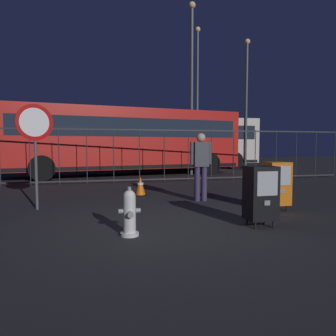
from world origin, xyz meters
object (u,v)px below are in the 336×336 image
object	(u,v)px
pedestrian	(201,163)
traffic_cone	(140,186)
newspaper_box_secondary	(261,193)
street_light_near_left	(192,77)
bus_near	(127,138)
street_light_near_right	(197,89)
fire_hydrant	(129,213)
bus_far	(169,140)
street_light_far_left	(246,95)
stop_sign	(35,134)
newspaper_box_primary	(277,183)

from	to	relation	value
pedestrian	traffic_cone	bearing A→B (deg)	139.04
pedestrian	newspaper_box_secondary	bearing A→B (deg)	-86.50
traffic_cone	street_light_near_left	size ratio (longest dim) A/B	0.07
bus_near	street_light_near_right	size ratio (longest dim) A/B	1.25
fire_hydrant	street_light_near_left	world-z (taller)	street_light_near_left
bus_far	fire_hydrant	bearing A→B (deg)	-104.68
bus_near	street_light_far_left	xyz separation A→B (m)	(7.26, 2.43, 2.62)
newspaper_box_secondary	stop_sign	xyz separation A→B (m)	(-3.91, 2.36, 1.03)
pedestrian	bus_far	xyz separation A→B (m)	(1.92, 11.16, 0.76)
newspaper_box_primary	fire_hydrant	bearing A→B (deg)	-159.85
bus_far	pedestrian	bearing A→B (deg)	-98.37
newspaper_box_secondary	pedestrian	size ratio (longest dim) A/B	0.61
stop_sign	street_light_near_right	distance (m)	14.19
stop_sign	pedestrian	world-z (taller)	stop_sign
newspaper_box_secondary	bus_near	distance (m)	10.02
bus_far	street_light_near_right	size ratio (longest dim) A/B	1.23
fire_hydrant	pedestrian	bearing A→B (deg)	52.01
stop_sign	street_light_near_left	distance (m)	9.63
fire_hydrant	stop_sign	size ratio (longest dim) A/B	0.33
pedestrian	street_light_near_right	size ratio (longest dim) A/B	0.19
street_light_near_right	street_light_far_left	bearing A→B (deg)	-33.64
traffic_cone	street_light_far_left	bearing A→B (deg)	48.70
stop_sign	street_light_near_right	xyz separation A→B (m)	(7.50, 11.59, 3.27)
traffic_cone	bus_near	bearing A→B (deg)	87.36
pedestrian	bus_far	bearing A→B (deg)	80.26
traffic_cone	street_light_near_right	xyz separation A→B (m)	(5.08, 10.22, 4.61)
stop_sign	street_light_near_left	size ratio (longest dim) A/B	0.28
street_light_near_left	street_light_far_left	xyz separation A→B (m)	(4.24, 2.79, -0.22)
pedestrian	street_light_near_left	size ratio (longest dim) A/B	0.21
street_light_far_left	stop_sign	bearing A→B (deg)	-135.03
street_light_near_left	fire_hydrant	bearing A→B (deg)	-112.80
bus_far	street_light_near_left	distance (m)	5.09
stop_sign	traffic_cone	size ratio (longest dim) A/B	4.21
fire_hydrant	newspaper_box_primary	size ratio (longest dim) A/B	0.73
newspaper_box_primary	newspaper_box_secondary	bearing A→B (deg)	-132.00
newspaper_box_secondary	street_light_near_right	xyz separation A→B (m)	(3.59, 13.95, 4.30)
traffic_cone	bus_far	distance (m)	10.62
newspaper_box_secondary	pedestrian	bearing A→B (deg)	93.50
newspaper_box_primary	stop_sign	size ratio (longest dim) A/B	0.46
street_light_far_left	newspaper_box_primary	bearing A→B (deg)	-114.23
fire_hydrant	pedestrian	size ratio (longest dim) A/B	0.45
stop_sign	fire_hydrant	bearing A→B (deg)	-54.90
pedestrian	bus_far	size ratio (longest dim) A/B	0.16
street_light_near_right	street_light_near_left	bearing A→B (deg)	-111.89
newspaper_box_primary	traffic_cone	xyz separation A→B (m)	(-2.51, 2.60, -0.31)
newspaper_box_secondary	stop_sign	world-z (taller)	stop_sign
street_light_near_left	newspaper_box_primary	bearing A→B (deg)	-95.38
newspaper_box_secondary	street_light_near_left	size ratio (longest dim) A/B	0.13
bus_near	stop_sign	bearing A→B (deg)	-118.37
pedestrian	traffic_cone	distance (m)	1.89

